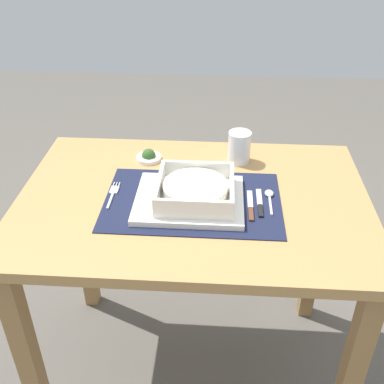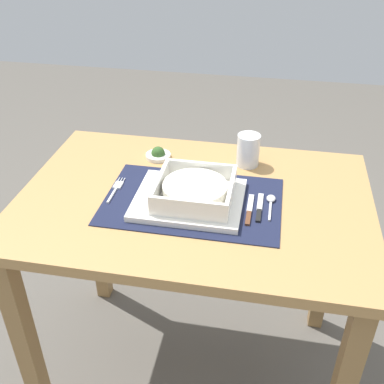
# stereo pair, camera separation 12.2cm
# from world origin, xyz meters

# --- Properties ---
(ground_plane) EXTENTS (6.00, 6.00, 0.00)m
(ground_plane) POSITION_xyz_m (0.00, 0.00, 0.00)
(ground_plane) COLOR #59544C
(dining_table) EXTENTS (0.95, 0.65, 0.71)m
(dining_table) POSITION_xyz_m (0.00, 0.00, 0.60)
(dining_table) COLOR #B2844C
(dining_table) RESTS_ON ground
(placemat) EXTENTS (0.46, 0.30, 0.00)m
(placemat) POSITION_xyz_m (-0.00, -0.02, 0.71)
(placemat) COLOR #191E38
(placemat) RESTS_ON dining_table
(serving_plate) EXTENTS (0.28, 0.23, 0.02)m
(serving_plate) POSITION_xyz_m (-0.01, -0.03, 0.72)
(serving_plate) COLOR white
(serving_plate) RESTS_ON placemat
(porridge_bowl) EXTENTS (0.20, 0.20, 0.05)m
(porridge_bowl) POSITION_xyz_m (0.01, -0.03, 0.75)
(porridge_bowl) COLOR white
(porridge_bowl) RESTS_ON serving_plate
(fork) EXTENTS (0.02, 0.13, 0.00)m
(fork) POSITION_xyz_m (-0.22, -0.00, 0.72)
(fork) COLOR silver
(fork) RESTS_ON placemat
(spoon) EXTENTS (0.02, 0.11, 0.01)m
(spoon) POSITION_xyz_m (0.20, 0.01, 0.72)
(spoon) COLOR silver
(spoon) RESTS_ON placemat
(butter_knife) EXTENTS (0.01, 0.13, 0.01)m
(butter_knife) POSITION_xyz_m (0.18, -0.03, 0.72)
(butter_knife) COLOR black
(butter_knife) RESTS_ON placemat
(bread_knife) EXTENTS (0.01, 0.14, 0.01)m
(bread_knife) POSITION_xyz_m (0.15, -0.05, 0.72)
(bread_knife) COLOR #59331E
(bread_knife) RESTS_ON placemat
(drinking_glass) EXTENTS (0.07, 0.07, 0.10)m
(drinking_glass) POSITION_xyz_m (0.12, 0.20, 0.75)
(drinking_glass) COLOR white
(drinking_glass) RESTS_ON dining_table
(condiment_saucer) EXTENTS (0.08, 0.08, 0.04)m
(condiment_saucer) POSITION_xyz_m (-0.15, 0.19, 0.72)
(condiment_saucer) COLOR white
(condiment_saucer) RESTS_ON dining_table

